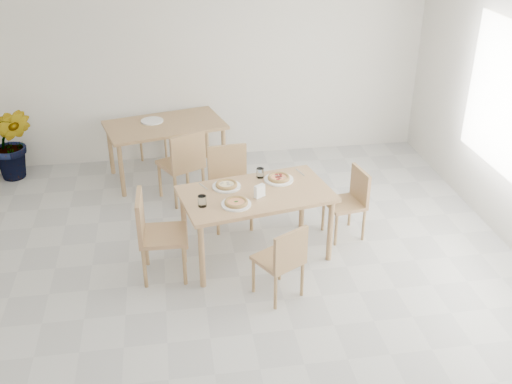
{
  "coord_description": "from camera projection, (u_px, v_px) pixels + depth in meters",
  "views": [
    {
      "loc": [
        -0.61,
        -4.51,
        3.61
      ],
      "look_at": [
        0.23,
        0.82,
        0.75
      ],
      "focal_mm": 42.0,
      "sensor_mm": 36.0,
      "label": 1
    }
  ],
  "objects": [
    {
      "name": "plate_pepperoni",
      "position": [
        279.0,
        179.0,
        6.34
      ],
      "size": [
        0.31,
        0.31,
        0.02
      ],
      "primitive_type": "cylinder",
      "color": "white",
      "rests_on": "main_table"
    },
    {
      "name": "chair_south",
      "position": [
        283.0,
        258.0,
        5.58
      ],
      "size": [
        0.53,
        0.53,
        0.79
      ],
      "rotation": [
        0.0,
        0.0,
        3.65
      ],
      "color": "#AA7B55",
      "rests_on": "ground"
    },
    {
      "name": "pizza_pepperoni",
      "position": [
        279.0,
        178.0,
        6.33
      ],
      "size": [
        0.28,
        0.28,
        0.03
      ],
      "rotation": [
        0.0,
        0.0,
        -0.24
      ],
      "color": "tan",
      "rests_on": "plate_pepperoni"
    },
    {
      "name": "main_table",
      "position": [
        256.0,
        199.0,
        6.14
      ],
      "size": [
        1.65,
        1.13,
        0.75
      ],
      "rotation": [
        0.0,
        0.0,
        0.19
      ],
      "color": "tan",
      "rests_on": "ground"
    },
    {
      "name": "pizza_margherita",
      "position": [
        236.0,
        202.0,
        5.85
      ],
      "size": [
        0.27,
        0.27,
        0.03
      ],
      "rotation": [
        0.0,
        0.0,
        -0.18
      ],
      "color": "tan",
      "rests_on": "plate_margherita"
    },
    {
      "name": "napkin_holder",
      "position": [
        260.0,
        192.0,
        5.97
      ],
      "size": [
        0.14,
        0.12,
        0.14
      ],
      "rotation": [
        0.0,
        0.0,
        0.58
      ],
      "color": "silver",
      "rests_on": "main_table"
    },
    {
      "name": "chair_west",
      "position": [
        154.0,
        230.0,
        5.87
      ],
      "size": [
        0.47,
        0.47,
        0.92
      ],
      "rotation": [
        0.0,
        0.0,
        1.54
      ],
      "color": "#AA7B55",
      "rests_on": "ground"
    },
    {
      "name": "plate_mushroom",
      "position": [
        226.0,
        186.0,
        6.2
      ],
      "size": [
        0.3,
        0.3,
        0.02
      ],
      "primitive_type": "cylinder",
      "color": "white",
      "rests_on": "main_table"
    },
    {
      "name": "chair_back_n",
      "position": [
        151.0,
        123.0,
        8.58
      ],
      "size": [
        0.42,
        0.42,
        0.81
      ],
      "rotation": [
        0.0,
        0.0,
        0.04
      ],
      "color": "#AA7B55",
      "rests_on": "ground"
    },
    {
      "name": "chair_east",
      "position": [
        351.0,
        198.0,
        6.6
      ],
      "size": [
        0.45,
        0.45,
        0.79
      ],
      "rotation": [
        0.0,
        0.0,
        -1.4
      ],
      "color": "#AA7B55",
      "rests_on": "ground"
    },
    {
      "name": "chair_back_s",
      "position": [
        184.0,
        161.0,
        7.26
      ],
      "size": [
        0.62,
        0.62,
        0.93
      ],
      "rotation": [
        0.0,
        0.0,
        3.62
      ],
      "color": "#AA7B55",
      "rests_on": "ground"
    },
    {
      "name": "plate_margherita",
      "position": [
        236.0,
        204.0,
        5.86
      ],
      "size": [
        0.29,
        0.29,
        0.02
      ],
      "primitive_type": "cylinder",
      "color": "white",
      "rests_on": "main_table"
    },
    {
      "name": "pizza_mushroom",
      "position": [
        226.0,
        184.0,
        6.19
      ],
      "size": [
        0.28,
        0.28,
        0.03
      ],
      "rotation": [
        0.0,
        0.0,
        -0.28
      ],
      "color": "tan",
      "rests_on": "plate_mushroom"
    },
    {
      "name": "tumbler_b",
      "position": [
        260.0,
        173.0,
        6.38
      ],
      "size": [
        0.08,
        0.08,
        0.11
      ],
      "primitive_type": "cylinder",
      "color": "white",
      "rests_on": "main_table"
    },
    {
      "name": "chair_north",
      "position": [
        229.0,
        180.0,
        6.84
      ],
      "size": [
        0.49,
        0.49,
        0.91
      ],
      "rotation": [
        0.0,
        0.0,
        0.08
      ],
      "color": "#AA7B55",
      "rests_on": "ground"
    },
    {
      "name": "fork_a",
      "position": [
        300.0,
        172.0,
        6.51
      ],
      "size": [
        0.07,
        0.18,
        0.01
      ],
      "primitive_type": "cube",
      "rotation": [
        0.0,
        0.0,
        0.28
      ],
      "color": "silver",
      "rests_on": "main_table"
    },
    {
      "name": "plate_empty",
      "position": [
        152.0,
        121.0,
        7.86
      ],
      "size": [
        0.29,
        0.29,
        0.02
      ],
      "primitive_type": "cylinder",
      "color": "white",
      "rests_on": "second_table"
    },
    {
      "name": "second_table",
      "position": [
        165.0,
        130.0,
        7.84
      ],
      "size": [
        1.66,
        1.19,
        0.75
      ],
      "rotation": [
        0.0,
        0.0,
        0.24
      ],
      "color": "#AA7B55",
      "rests_on": "ground"
    },
    {
      "name": "tumbler_a",
      "position": [
        202.0,
        201.0,
        5.82
      ],
      "size": [
        0.08,
        0.08,
        0.11
      ],
      "primitive_type": "cylinder",
      "color": "white",
      "rests_on": "main_table"
    },
    {
      "name": "fork_b",
      "position": [
        203.0,
        187.0,
        6.21
      ],
      "size": [
        0.09,
        0.17,
        0.01
      ],
      "primitive_type": "cube",
      "rotation": [
        0.0,
        0.0,
        0.45
      ],
      "color": "silver",
      "rests_on": "main_table"
    },
    {
      "name": "potted_plant",
      "position": [
        12.0,
        143.0,
        7.86
      ],
      "size": [
        0.58,
        0.48,
        1.0
      ],
      "primitive_type": "imported",
      "rotation": [
        0.0,
        0.0,
        -0.07
      ],
      "color": "#227128",
      "rests_on": "ground"
    }
  ]
}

